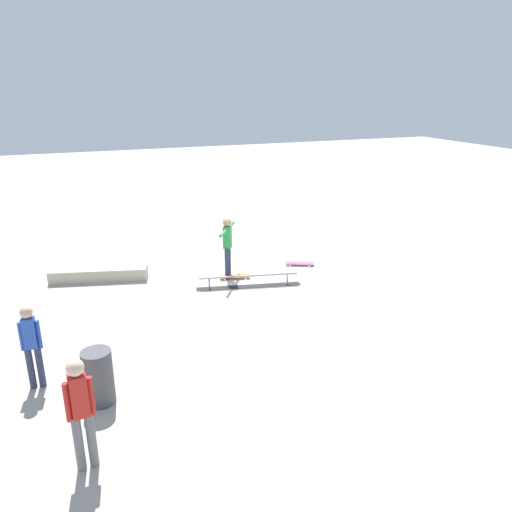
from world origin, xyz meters
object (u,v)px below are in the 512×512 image
skate_ledge (99,274)px  skateboard_main (235,276)px  skater_main (227,243)px  loose_skateboard_pink (300,263)px  grind_rail (249,282)px  bystander_red_shirt (81,408)px  trash_bin (98,377)px  bystander_blue_shirt (31,342)px

skate_ledge → skateboard_main: size_ratio=3.04×
skater_main → skateboard_main: skater_main is taller
skate_ledge → loose_skateboard_pink: size_ratio=3.10×
grind_rail → skate_ledge: (3.53, -1.92, 0.03)m
loose_skateboard_pink → bystander_red_shirt: bearing=-109.9°
grind_rail → loose_skateboard_pink: grind_rail is taller
skate_ledge → trash_bin: trash_bin is taller
grind_rail → loose_skateboard_pink: (-1.92, -0.93, -0.06)m
bystander_red_shirt → trash_bin: bearing=72.3°
bystander_red_shirt → loose_skateboard_pink: bystander_red_shirt is taller
loose_skateboard_pink → bystander_blue_shirt: bearing=-125.6°
skateboard_main → bystander_red_shirt: 7.11m
skater_main → skate_ledge: bearing=-74.9°
loose_skateboard_pink → trash_bin: bearing=-116.3°
skateboard_main → bystander_blue_shirt: (4.80, 3.44, 0.79)m
skateboard_main → bystander_blue_shirt: bystander_blue_shirt is taller
grind_rail → skate_ledge: skate_ledge is taller
skater_main → trash_bin: skater_main is taller
skater_main → bystander_blue_shirt: skater_main is taller
skater_main → skateboard_main: 0.91m
skateboard_main → bystander_red_shirt: (4.13, 5.73, 0.87)m
grind_rail → skater_main: bearing=-58.1°
skater_main → loose_skateboard_pink: bearing=126.4°
bystander_blue_shirt → trash_bin: 1.34m
skate_ledge → trash_bin: size_ratio=2.69×
bystander_red_shirt → trash_bin: (-0.30, -1.45, -0.48)m
skate_ledge → trash_bin: (0.45, 5.55, 0.30)m
bystander_red_shirt → bystander_blue_shirt: (0.67, -2.29, -0.08)m
skate_ledge → loose_skateboard_pink: bearing=169.8°
grind_rail → bystander_blue_shirt: 5.73m
skate_ledge → skater_main: (-3.25, 1.09, 0.79)m
skateboard_main → trash_bin: (3.83, 4.28, 0.39)m
grind_rail → bystander_red_shirt: bearing=63.0°
grind_rail → loose_skateboard_pink: bearing=-141.0°
skate_ledge → bystander_red_shirt: (0.75, 7.00, 0.78)m
skate_ledge → bystander_blue_shirt: size_ratio=1.65×
bystander_red_shirt → skater_main: bearing=49.8°
loose_skateboard_pink → trash_bin: size_ratio=0.87×
skateboard_main → bystander_red_shirt: bystander_red_shirt is taller
skate_ledge → bystander_red_shirt: bystander_red_shirt is taller
skater_main → bystander_red_shirt: size_ratio=0.99×
grind_rail → bystander_blue_shirt: (4.95, 2.79, 0.72)m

